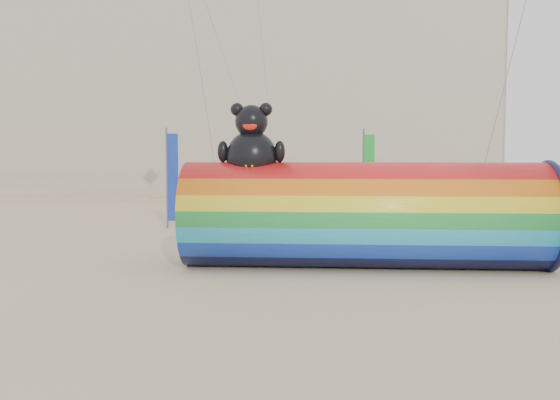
{
  "coord_description": "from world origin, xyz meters",
  "views": [
    {
      "loc": [
        1.88,
        -18.47,
        3.93
      ],
      "look_at": [
        0.5,
        1.5,
        2.4
      ],
      "focal_mm": 40.0,
      "sensor_mm": 36.0,
      "label": 1
    }
  ],
  "objects": [
    {
      "name": "ground",
      "position": [
        0.0,
        0.0,
        0.0
      ],
      "size": [
        160.0,
        160.0,
        0.0
      ],
      "primitive_type": "plane",
      "color": "#CCB58C",
      "rests_on": "ground"
    },
    {
      "name": "festival_banners",
      "position": [
        -1.22,
        15.25,
        2.64
      ],
      "size": [
        10.84,
        4.1,
        5.2
      ],
      "color": "#59595E",
      "rests_on": "ground"
    },
    {
      "name": "windsock_assembly",
      "position": [
        3.32,
        2.86,
        1.89
      ],
      "size": [
        12.39,
        3.77,
        5.71
      ],
      "color": "red",
      "rests_on": "ground"
    },
    {
      "name": "hotel_building",
      "position": [
        -12.0,
        45.95,
        10.31
      ],
      "size": [
        60.4,
        15.4,
        20.6
      ],
      "color": "#B7AD99",
      "rests_on": "ground"
    }
  ]
}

